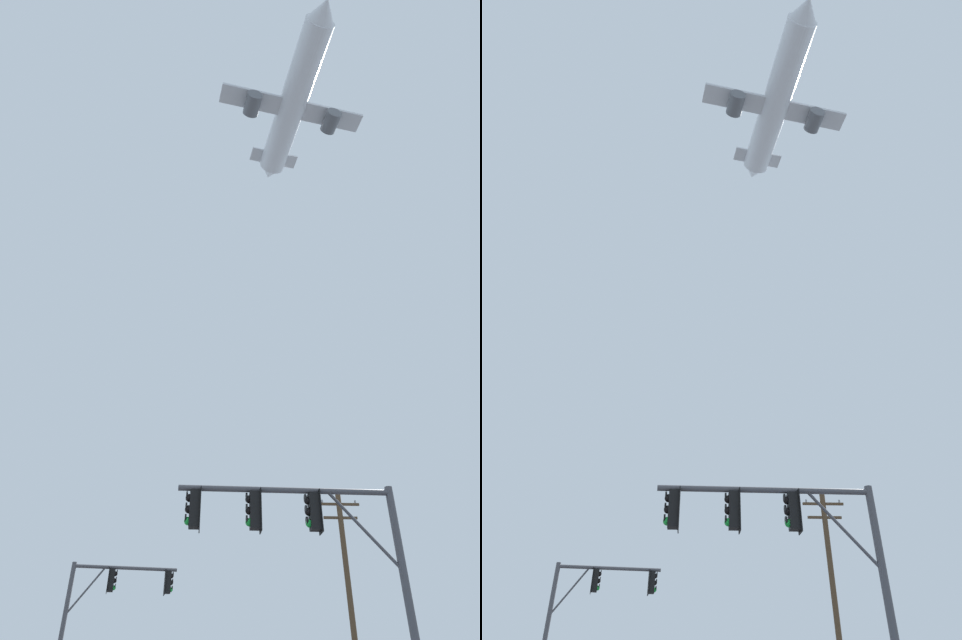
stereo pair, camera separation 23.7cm
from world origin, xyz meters
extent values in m
cylinder|color=#4C4C51|center=(5.24, 8.46, 2.86)|extent=(0.20, 0.20, 5.73)
cylinder|color=#4C4C51|center=(2.46, 8.38, 5.58)|extent=(5.56, 0.30, 0.15)
cylinder|color=#4C4C51|center=(4.41, 8.44, 4.65)|extent=(1.73, 0.13, 1.91)
cube|color=black|center=(0.13, 8.32, 5.05)|extent=(0.27, 0.33, 0.90)
cylinder|color=black|center=(0.13, 8.32, 5.56)|extent=(0.05, 0.05, 0.12)
cube|color=black|center=(0.27, 8.32, 5.05)|extent=(0.04, 0.46, 1.04)
sphere|color=black|center=(-0.02, 8.32, 5.32)|extent=(0.20, 0.20, 0.20)
cylinder|color=black|center=(-0.08, 8.31, 5.38)|extent=(0.05, 0.21, 0.21)
sphere|color=black|center=(-0.02, 8.32, 5.04)|extent=(0.20, 0.20, 0.20)
cylinder|color=black|center=(-0.08, 8.31, 5.10)|extent=(0.05, 0.21, 0.21)
sphere|color=green|center=(-0.02, 8.32, 4.76)|extent=(0.20, 0.20, 0.20)
cylinder|color=black|center=(-0.08, 8.31, 4.82)|extent=(0.05, 0.21, 0.21)
cube|color=black|center=(1.66, 8.36, 5.05)|extent=(0.27, 0.33, 0.90)
cylinder|color=black|center=(1.66, 8.36, 5.56)|extent=(0.05, 0.05, 0.12)
cube|color=black|center=(1.80, 8.37, 5.05)|extent=(0.04, 0.46, 1.04)
sphere|color=black|center=(1.51, 8.36, 5.32)|extent=(0.20, 0.20, 0.20)
cylinder|color=black|center=(1.45, 8.36, 5.38)|extent=(0.05, 0.21, 0.21)
sphere|color=black|center=(1.51, 8.36, 5.04)|extent=(0.20, 0.20, 0.20)
cylinder|color=black|center=(1.45, 8.36, 5.10)|extent=(0.05, 0.21, 0.21)
sphere|color=green|center=(1.51, 8.36, 4.76)|extent=(0.20, 0.20, 0.20)
cylinder|color=black|center=(1.45, 8.36, 4.82)|extent=(0.05, 0.21, 0.21)
cube|color=black|center=(3.18, 8.40, 5.05)|extent=(0.27, 0.33, 0.90)
cylinder|color=black|center=(3.18, 8.40, 5.56)|extent=(0.05, 0.05, 0.12)
cube|color=black|center=(3.32, 8.41, 5.05)|extent=(0.04, 0.46, 1.04)
sphere|color=black|center=(3.04, 8.40, 5.32)|extent=(0.20, 0.20, 0.20)
cylinder|color=black|center=(2.97, 8.40, 5.38)|extent=(0.05, 0.21, 0.21)
sphere|color=black|center=(3.04, 8.40, 5.04)|extent=(0.20, 0.20, 0.20)
cylinder|color=black|center=(2.97, 8.40, 5.10)|extent=(0.05, 0.21, 0.21)
sphere|color=green|center=(3.04, 8.40, 4.76)|extent=(0.20, 0.20, 0.20)
cylinder|color=black|center=(2.97, 8.40, 4.82)|extent=(0.05, 0.21, 0.21)
cylinder|color=#4C4C51|center=(-5.58, 19.99, 2.92)|extent=(0.20, 0.20, 5.84)
cylinder|color=#4C4C51|center=(-3.31, 20.40, 5.69)|extent=(4.57, 0.97, 0.15)
cylinder|color=#4C4C51|center=(-4.90, 20.11, 4.75)|extent=(1.44, 0.34, 1.94)
cube|color=black|center=(-1.40, 20.75, 5.17)|extent=(0.31, 0.36, 0.90)
cylinder|color=black|center=(-1.40, 20.75, 5.68)|extent=(0.05, 0.05, 0.12)
cube|color=black|center=(-1.54, 20.72, 5.17)|extent=(0.11, 0.46, 1.04)
sphere|color=black|center=(-1.26, 20.77, 5.44)|extent=(0.20, 0.20, 0.20)
cylinder|color=black|center=(-1.20, 20.78, 5.50)|extent=(0.08, 0.21, 0.21)
sphere|color=black|center=(-1.26, 20.77, 5.16)|extent=(0.20, 0.20, 0.20)
cylinder|color=black|center=(-1.20, 20.78, 5.22)|extent=(0.08, 0.21, 0.21)
sphere|color=green|center=(-1.26, 20.77, 4.88)|extent=(0.20, 0.20, 0.20)
cylinder|color=black|center=(-1.20, 20.78, 4.94)|extent=(0.08, 0.21, 0.21)
cube|color=black|center=(-3.90, 20.29, 5.17)|extent=(0.31, 0.36, 0.90)
cylinder|color=black|center=(-3.90, 20.29, 5.68)|extent=(0.05, 0.05, 0.12)
cube|color=black|center=(-4.04, 20.27, 5.17)|extent=(0.11, 0.46, 1.04)
sphere|color=black|center=(-3.76, 20.32, 5.44)|extent=(0.20, 0.20, 0.20)
cylinder|color=black|center=(-3.69, 20.33, 5.50)|extent=(0.08, 0.21, 0.21)
sphere|color=black|center=(-3.76, 20.32, 5.16)|extent=(0.20, 0.20, 0.20)
cylinder|color=black|center=(-3.69, 20.33, 5.22)|extent=(0.08, 0.21, 0.21)
sphere|color=green|center=(-3.76, 20.32, 4.88)|extent=(0.20, 0.20, 0.20)
cylinder|color=black|center=(-3.69, 20.33, 4.94)|extent=(0.08, 0.21, 0.21)
cylinder|color=brown|center=(7.32, 22.27, 4.85)|extent=(0.28, 0.28, 9.70)
cube|color=brown|center=(7.32, 22.27, 9.20)|extent=(2.20, 0.12, 0.12)
cube|color=brown|center=(7.32, 22.27, 8.50)|extent=(1.80, 0.12, 0.12)
cylinder|color=gray|center=(6.42, 22.27, 9.32)|extent=(0.10, 0.10, 0.18)
cylinder|color=gray|center=(8.22, 22.27, 9.32)|extent=(0.10, 0.10, 0.18)
cylinder|color=white|center=(7.68, 23.14, 51.10)|extent=(5.80, 16.65, 2.91)
cone|color=white|center=(9.31, 14.18, 51.10)|extent=(3.08, 2.47, 2.77)
cone|color=white|center=(6.07, 32.02, 51.10)|extent=(2.76, 2.24, 2.48)
cube|color=silver|center=(7.60, 23.59, 50.67)|extent=(15.59, 4.74, 0.33)
cylinder|color=#595B60|center=(11.86, 24.37, 49.79)|extent=(2.00, 2.44, 1.64)
cylinder|color=#595B60|center=(3.33, 22.82, 49.79)|extent=(2.00, 2.44, 1.64)
cube|color=#B21E1E|center=(6.41, 30.13, 52.74)|extent=(0.67, 2.55, 3.46)
cube|color=silver|center=(6.38, 30.31, 51.38)|extent=(5.67, 2.59, 0.18)
camera|label=1|loc=(0.64, -4.41, 1.60)|focal=27.34mm
camera|label=2|loc=(0.87, -4.42, 1.60)|focal=27.34mm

